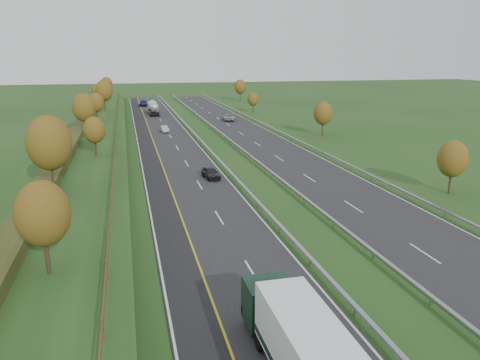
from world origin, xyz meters
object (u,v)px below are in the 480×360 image
(car_dark_near, at_px, (211,173))
(car_silver_mid, at_px, (164,129))
(road_tanker, at_px, (153,107))
(car_oncoming, at_px, (229,117))
(car_small_far, at_px, (143,103))

(car_dark_near, bearing_deg, car_silver_mid, 86.47)
(car_dark_near, xyz_separation_m, car_silver_mid, (-2.54, 38.48, -0.06))
(road_tanker, height_order, car_oncoming, road_tanker)
(car_dark_near, distance_m, car_oncoming, 54.30)
(car_silver_mid, bearing_deg, car_oncoming, 33.99)
(car_small_far, bearing_deg, car_oncoming, -59.57)
(car_oncoming, bearing_deg, car_small_far, -56.65)
(car_oncoming, bearing_deg, road_tanker, -37.36)
(road_tanker, distance_m, car_small_far, 21.73)
(car_silver_mid, xyz_separation_m, car_small_far, (-1.94, 52.33, 0.18))
(car_dark_near, bearing_deg, car_small_far, 85.52)
(car_dark_near, distance_m, car_small_far, 90.93)
(car_silver_mid, height_order, car_oncoming, car_oncoming)
(road_tanker, relative_size, car_small_far, 1.98)
(road_tanker, xyz_separation_m, car_oncoming, (16.58, -16.67, -1.05))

